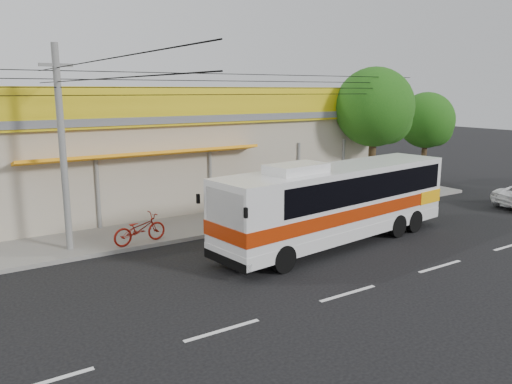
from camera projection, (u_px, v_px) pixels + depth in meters
ground at (294, 267)px, 15.94m from camera, size 120.00×120.00×0.00m
sidewalk at (207, 224)px, 20.86m from camera, size 30.00×3.20×0.15m
lane_markings at (348, 294)px, 13.89m from camera, size 50.00×0.12×0.01m
storefront_building at (155, 157)px, 24.97m from camera, size 22.60×9.20×5.70m
coach_bus at (341, 198)px, 18.24m from camera, size 10.47×3.41×3.17m
motorbike_red at (140, 229)px, 17.87m from camera, size 2.09×0.97×1.06m
utility_pole at (57, 82)px, 16.20m from camera, size 34.00×14.00×7.07m
tree_near at (377, 110)px, 25.67m from camera, size 4.07×4.07×6.75m
tree_far at (428, 122)px, 29.58m from camera, size 3.30×3.30×5.46m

